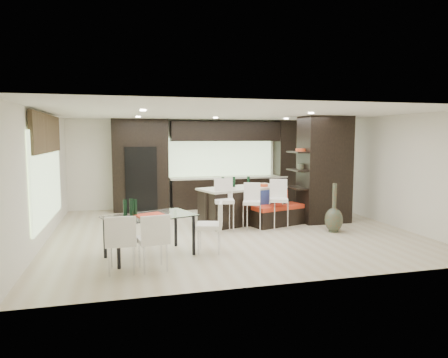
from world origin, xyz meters
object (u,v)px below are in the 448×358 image
object	(u,v)px
bench	(278,215)
floor_vase	(334,208)
stool_mid	(252,211)
chair_near	(153,244)
chair_far	(122,246)
stool_left	(224,210)
stool_right	(279,209)
kitchen_island	(242,205)
dining_table	(150,236)
chair_end	(209,229)

from	to	relation	value
bench	floor_vase	xyz separation A→B (m)	(0.98, -0.97, 0.31)
stool_mid	bench	bearing A→B (deg)	40.13
chair_near	chair_far	world-z (taller)	chair_far
stool_left	stool_right	xyz separation A→B (m)	(1.35, 0.01, -0.02)
stool_right	chair_far	bearing A→B (deg)	-128.57
bench	kitchen_island	bearing A→B (deg)	130.60
stool_mid	dining_table	xyz separation A→B (m)	(-2.47, -1.58, -0.06)
floor_vase	chair_far	bearing A→B (deg)	-160.72
stool_right	bench	distance (m)	0.37
stool_right	floor_vase	size ratio (longest dim) A/B	0.83
chair_end	floor_vase	bearing A→B (deg)	-58.04
dining_table	bench	bearing A→B (deg)	10.27
stool_left	chair_near	size ratio (longest dim) A/B	1.12
kitchen_island	dining_table	distance (m)	3.41
stool_mid	bench	distance (m)	0.84
stool_left	dining_table	world-z (taller)	stool_left
floor_vase	kitchen_island	bearing A→B (deg)	140.22
stool_right	chair_near	bearing A→B (deg)	-124.69
dining_table	chair_far	size ratio (longest dim) A/B	1.79
stool_right	chair_end	world-z (taller)	stool_right
dining_table	stool_mid	bearing A→B (deg)	13.15
stool_right	chair_end	distance (m)	2.57
stool_left	bench	bearing A→B (deg)	20.52
kitchen_island	stool_right	bearing A→B (deg)	-67.47
stool_mid	dining_table	world-z (taller)	stool_mid
kitchen_island	chair_end	xyz separation A→B (m)	(-1.36, -2.35, -0.01)
stool_left	floor_vase	xyz separation A→B (m)	(2.43, -0.67, 0.07)
chair_near	chair_end	xyz separation A→B (m)	(1.11, 0.76, 0.01)
kitchen_island	stool_mid	distance (m)	0.77
stool_mid	chair_end	xyz separation A→B (m)	(-1.36, -1.58, -0.00)
stool_mid	bench	world-z (taller)	stool_mid
stool_mid	stool_right	xyz separation A→B (m)	(0.67, -0.01, 0.03)
stool_left	chair_end	distance (m)	1.71
bench	floor_vase	size ratio (longest dim) A/B	1.17
stool_left	chair_end	size ratio (longest dim) A/B	1.11
stool_left	stool_right	world-z (taller)	stool_left
dining_table	chair_near	size ratio (longest dim) A/B	1.81
chair_end	bench	bearing A→B (deg)	-32.91
chair_far	floor_vase	bearing A→B (deg)	22.35
stool_mid	stool_right	bearing A→B (deg)	19.61
stool_left	stool_right	distance (m)	1.35
chair_end	chair_near	bearing A→B (deg)	140.48
dining_table	chair_near	distance (m)	0.76
kitchen_island	chair_near	xyz separation A→B (m)	(-2.47, -3.11, -0.02)
dining_table	chair_near	world-z (taller)	chair_near
stool_mid	chair_end	distance (m)	2.09
stool_mid	chair_end	world-z (taller)	stool_mid
stool_left	floor_vase	size ratio (longest dim) A/B	0.87
stool_left	floor_vase	distance (m)	2.52
stool_right	bench	bearing A→B (deg)	89.18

